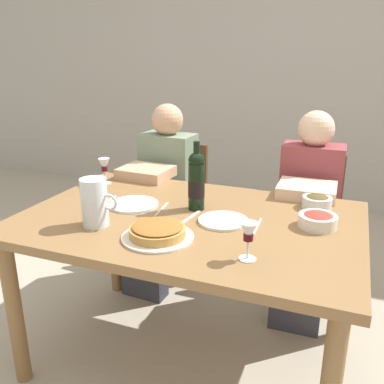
% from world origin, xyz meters
% --- Properties ---
extents(ground_plane, '(8.00, 8.00, 0.00)m').
position_xyz_m(ground_plane, '(0.00, 0.00, 0.00)').
color(ground_plane, '#B2A893').
extents(back_wall, '(8.00, 0.10, 2.80)m').
position_xyz_m(back_wall, '(0.00, 2.51, 1.40)').
color(back_wall, '#B2ADA3').
rests_on(back_wall, ground).
extents(dining_table, '(1.50, 1.00, 0.76)m').
position_xyz_m(dining_table, '(0.00, 0.00, 0.67)').
color(dining_table, olive).
rests_on(dining_table, ground).
extents(wine_bottle, '(0.08, 0.08, 0.32)m').
position_xyz_m(wine_bottle, '(-0.01, 0.11, 0.90)').
color(wine_bottle, black).
rests_on(wine_bottle, dining_table).
extents(water_pitcher, '(0.17, 0.11, 0.21)m').
position_xyz_m(water_pitcher, '(-0.33, -0.23, 0.85)').
color(water_pitcher, silver).
rests_on(water_pitcher, dining_table).
extents(baked_tart, '(0.29, 0.29, 0.06)m').
position_xyz_m(baked_tart, '(-0.03, -0.25, 0.79)').
color(baked_tart, silver).
rests_on(baked_tart, dining_table).
extents(salad_bowl, '(0.16, 0.16, 0.07)m').
position_xyz_m(salad_bowl, '(0.55, 0.09, 0.79)').
color(salad_bowl, silver).
rests_on(salad_bowl, dining_table).
extents(olive_bowl, '(0.14, 0.14, 0.07)m').
position_xyz_m(olive_bowl, '(0.52, 0.33, 0.79)').
color(olive_bowl, silver).
rests_on(olive_bowl, dining_table).
extents(wine_glass_left_diner, '(0.06, 0.06, 0.14)m').
position_xyz_m(wine_glass_left_diner, '(0.34, -0.30, 0.86)').
color(wine_glass_left_diner, silver).
rests_on(wine_glass_left_diner, dining_table).
extents(wine_glass_right_diner, '(0.06, 0.06, 0.14)m').
position_xyz_m(wine_glass_right_diner, '(-0.62, 0.30, 0.86)').
color(wine_glass_right_diner, silver).
rests_on(wine_glass_right_diner, dining_table).
extents(dinner_plate_left_setting, '(0.22, 0.22, 0.01)m').
position_xyz_m(dinner_plate_left_setting, '(0.16, 0.00, 0.77)').
color(dinner_plate_left_setting, silver).
rests_on(dinner_plate_left_setting, dining_table).
extents(dinner_plate_right_setting, '(0.24, 0.24, 0.01)m').
position_xyz_m(dinner_plate_right_setting, '(-0.30, 0.04, 0.77)').
color(dinner_plate_right_setting, silver).
rests_on(dinner_plate_right_setting, dining_table).
extents(fork_left_setting, '(0.03, 0.16, 0.00)m').
position_xyz_m(fork_left_setting, '(0.01, 0.00, 0.76)').
color(fork_left_setting, silver).
rests_on(fork_left_setting, dining_table).
extents(knife_left_setting, '(0.02, 0.18, 0.00)m').
position_xyz_m(knife_left_setting, '(0.31, 0.00, 0.76)').
color(knife_left_setting, silver).
rests_on(knife_left_setting, dining_table).
extents(knife_right_setting, '(0.03, 0.18, 0.00)m').
position_xyz_m(knife_right_setting, '(-0.15, 0.04, 0.76)').
color(knife_right_setting, silver).
rests_on(knife_right_setting, dining_table).
extents(spoon_right_setting, '(0.01, 0.16, 0.00)m').
position_xyz_m(spoon_right_setting, '(-0.45, 0.04, 0.76)').
color(spoon_right_setting, silver).
rests_on(spoon_right_setting, dining_table).
extents(chair_left, '(0.42, 0.42, 0.87)m').
position_xyz_m(chair_left, '(-0.45, 0.89, 0.50)').
color(chair_left, brown).
rests_on(chair_left, ground).
extents(diner_left, '(0.35, 0.52, 1.16)m').
position_xyz_m(diner_left, '(-0.46, 0.65, 0.62)').
color(diner_left, gray).
rests_on(diner_left, ground).
extents(chair_right, '(0.41, 0.41, 0.87)m').
position_xyz_m(chair_right, '(0.45, 0.89, 0.50)').
color(chair_right, brown).
rests_on(chair_right, ground).
extents(diner_right, '(0.34, 0.51, 1.16)m').
position_xyz_m(diner_right, '(0.45, 0.66, 0.62)').
color(diner_right, '#8E3D42').
rests_on(diner_right, ground).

